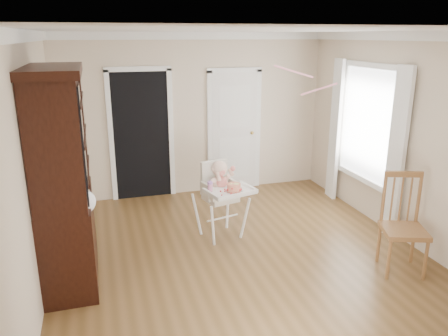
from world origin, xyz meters
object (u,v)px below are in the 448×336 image
object	(u,v)px
china_cabinet	(63,179)
dining_chair	(403,227)
cake	(234,187)
sippy_cup	(210,186)
high_chair	(221,191)

from	to	relation	value
china_cabinet	dining_chair	xyz separation A→B (m)	(3.68, -0.90, -0.64)
cake	sippy_cup	world-z (taller)	sippy_cup
cake	sippy_cup	bearing A→B (deg)	165.00
cake	dining_chair	distance (m)	2.05
cake	dining_chair	size ratio (longest dim) A/B	0.20
sippy_cup	china_cabinet	distance (m)	1.78
sippy_cup	dining_chair	world-z (taller)	dining_chair
high_chair	sippy_cup	bearing A→B (deg)	-149.86
high_chair	china_cabinet	distance (m)	2.05
high_chair	sippy_cup	size ratio (longest dim) A/B	6.38
dining_chair	cake	bearing A→B (deg)	165.20
high_chair	china_cabinet	size ratio (longest dim) A/B	0.45
china_cabinet	dining_chair	world-z (taller)	china_cabinet
sippy_cup	china_cabinet	world-z (taller)	china_cabinet
high_chair	cake	xyz separation A→B (m)	(0.10, -0.27, 0.13)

